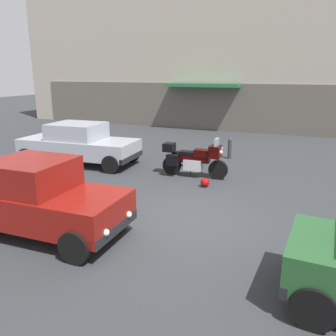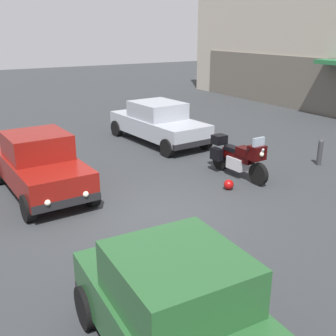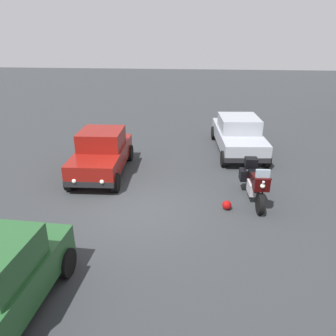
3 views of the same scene
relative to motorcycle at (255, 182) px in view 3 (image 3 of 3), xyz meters
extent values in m
plane|color=#2D3033|center=(0.99, -3.44, -0.62)|extent=(80.00, 80.00, 0.00)
cylinder|color=black|center=(0.85, 0.04, -0.30)|extent=(0.65, 0.17, 0.64)
cylinder|color=black|center=(-0.76, -0.04, -0.30)|extent=(0.65, 0.17, 0.64)
cylinder|color=#B7B7BC|center=(0.83, 0.04, 0.13)|extent=(0.33, 0.09, 0.68)
cube|color=#B7B7BC|center=(0.01, 0.00, -0.20)|extent=(0.62, 0.43, 0.36)
cube|color=black|center=(0.01, 0.00, 0.04)|extent=(1.11, 0.33, 0.28)
cube|color=black|center=(0.30, 0.01, 0.22)|extent=(0.54, 0.36, 0.24)
cube|color=black|center=(-0.19, -0.01, 0.18)|extent=(0.57, 0.33, 0.12)
cube|color=black|center=(0.73, 0.03, 0.30)|extent=(0.38, 0.46, 0.40)
cube|color=#8C9EAD|center=(0.77, 0.03, 0.60)|extent=(0.10, 0.40, 0.28)
sphere|color=#EAEACC|center=(0.91, 0.04, 0.30)|extent=(0.14, 0.14, 0.14)
cylinder|color=black|center=(0.65, 0.03, 0.40)|extent=(0.07, 0.62, 0.04)
cylinder|color=#B7B7BC|center=(-0.60, 0.17, -0.32)|extent=(0.55, 0.12, 0.09)
cube|color=black|center=(-0.66, 0.25, -0.04)|extent=(0.41, 0.22, 0.36)
cube|color=black|center=(-0.63, -0.31, -0.04)|extent=(0.41, 0.22, 0.36)
cube|color=black|center=(-0.86, -0.04, 0.33)|extent=(0.38, 0.42, 0.28)
cylinder|color=black|center=(-0.15, 0.17, -0.47)|extent=(0.03, 0.13, 0.29)
sphere|color=#990C0C|center=(0.71, -0.89, -0.48)|extent=(0.28, 0.28, 0.28)
cube|color=#8C9EAD|center=(4.49, -5.39, 0.70)|extent=(0.12, 1.40, 0.51)
cube|color=black|center=(3.54, -5.35, -0.20)|extent=(0.19, 1.64, 0.20)
cylinder|color=black|center=(3.97, -4.59, -0.30)|extent=(0.65, 0.25, 0.64)
cylinder|color=black|center=(3.90, -6.15, -0.30)|extent=(0.65, 0.25, 0.64)
cube|color=#9EA3AD|center=(-4.62, -0.08, 0.02)|extent=(4.62, 2.10, 0.64)
cube|color=#9EA3AD|center=(-4.67, -0.08, 0.64)|extent=(2.02, 1.76, 0.60)
cube|color=#8C9EAD|center=(-5.56, -0.15, 0.64)|extent=(0.17, 1.50, 0.51)
cube|color=#8C9EAD|center=(-3.77, -0.01, 0.64)|extent=(0.17, 1.50, 0.48)
cube|color=black|center=(-6.81, -0.25, -0.20)|extent=(0.25, 1.76, 0.20)
cube|color=black|center=(-2.42, 0.09, -0.20)|extent=(0.25, 1.76, 0.20)
cylinder|color=black|center=(-6.35, -1.05, -0.30)|extent=(0.66, 0.27, 0.64)
cylinder|color=black|center=(-6.48, 0.62, -0.30)|extent=(0.66, 0.27, 0.64)
cylinder|color=black|center=(-2.76, -0.78, -0.30)|extent=(0.66, 0.27, 0.64)
cylinder|color=black|center=(-2.89, 0.90, -0.30)|extent=(0.66, 0.27, 0.64)
sphere|color=silver|center=(-6.82, -0.73, -0.08)|extent=(0.14, 0.14, 0.14)
sphere|color=silver|center=(-6.90, 0.23, -0.08)|extent=(0.14, 0.14, 0.14)
cube|color=maroon|center=(-1.61, -5.35, 0.04)|extent=(3.86, 1.79, 0.68)
cube|color=maroon|center=(-1.76, -5.35, 0.70)|extent=(1.66, 1.57, 0.64)
cube|color=#8C9EAD|center=(-1.01, -5.32, 0.70)|extent=(0.11, 1.40, 0.54)
cube|color=#8C9EAD|center=(-2.51, -5.38, 0.70)|extent=(0.11, 1.40, 0.51)
cube|color=black|center=(0.24, -5.27, -0.20)|extent=(0.18, 1.64, 0.20)
cube|color=black|center=(-3.46, -5.42, -0.20)|extent=(0.18, 1.64, 0.20)
cylinder|color=black|center=(-0.19, -4.51, -0.30)|extent=(0.65, 0.24, 0.64)
cylinder|color=black|center=(-0.13, -6.07, -0.30)|extent=(0.65, 0.24, 0.64)
cylinder|color=black|center=(-3.09, -4.62, -0.30)|extent=(0.65, 0.24, 0.64)
cylinder|color=black|center=(-3.03, -6.18, -0.30)|extent=(0.65, 0.24, 0.64)
sphere|color=silver|center=(0.27, -4.82, -0.08)|extent=(0.14, 0.14, 0.14)
sphere|color=silver|center=(0.31, -5.72, -0.08)|extent=(0.14, 0.14, 0.14)
camera|label=1|loc=(3.69, -10.60, 2.77)|focal=36.85mm
camera|label=2|loc=(8.85, -7.74, 3.57)|focal=43.87mm
camera|label=3|loc=(9.60, -1.83, 4.35)|focal=35.48mm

